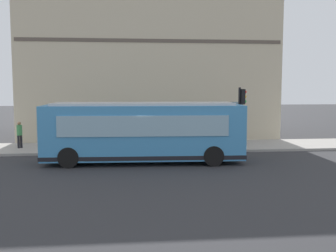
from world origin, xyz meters
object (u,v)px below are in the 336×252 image
object	(u,v)px
pedestrian_near_building_entrance	(20,133)
fire_hydrant	(171,142)
traffic_light_near_corner	(241,106)
city_bus_nearside	(143,132)
pedestrian_walking_along_curb	(243,130)

from	to	relation	value
pedestrian_near_building_entrance	fire_hydrant	bearing A→B (deg)	-95.92
traffic_light_near_corner	fire_hydrant	distance (m)	4.75
city_bus_nearside	pedestrian_walking_along_curb	xyz separation A→B (m)	(4.95, -6.71, -0.49)
fire_hydrant	pedestrian_near_building_entrance	xyz separation A→B (m)	(0.94, 9.11, 0.56)
fire_hydrant	pedestrian_near_building_entrance	world-z (taller)	pedestrian_near_building_entrance
traffic_light_near_corner	pedestrian_near_building_entrance	distance (m)	13.46
city_bus_nearside	traffic_light_near_corner	world-z (taller)	traffic_light_near_corner
pedestrian_near_building_entrance	city_bus_nearside	bearing A→B (deg)	-122.09
city_bus_nearside	pedestrian_near_building_entrance	bearing A→B (deg)	57.91
city_bus_nearside	fire_hydrant	xyz separation A→B (m)	(3.64, -1.81, -1.04)
city_bus_nearside	fire_hydrant	world-z (taller)	city_bus_nearside
fire_hydrant	pedestrian_walking_along_curb	size ratio (longest dim) A/B	0.46
city_bus_nearside	fire_hydrant	distance (m)	4.19
fire_hydrant	pedestrian_near_building_entrance	bearing A→B (deg)	84.08
pedestrian_near_building_entrance	pedestrian_walking_along_curb	bearing A→B (deg)	-88.52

